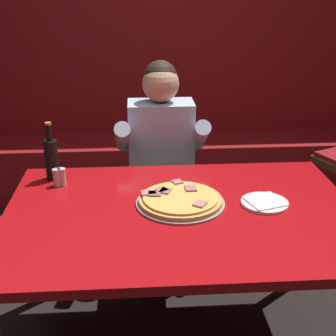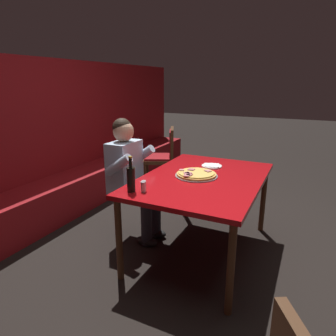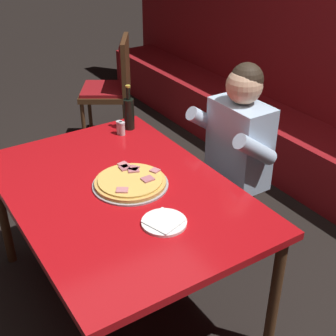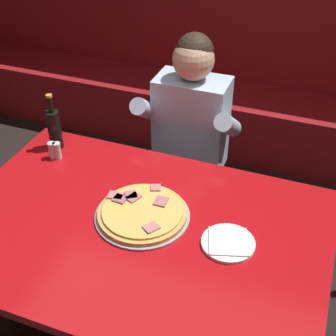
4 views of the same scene
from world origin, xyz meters
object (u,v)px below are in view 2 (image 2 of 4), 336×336
plate_white_paper (212,166)px  beer_bottle (131,179)px  diner_seated_blue_shirt (132,174)px  pizza (196,174)px  main_dining_table (203,184)px  shaker_black_pepper (144,186)px  dining_chair_far_left (164,154)px  shaker_oregano (143,187)px

plate_white_paper → beer_bottle: bearing=160.0°
diner_seated_blue_shirt → pizza: bearing=-86.8°
diner_seated_blue_shirt → main_dining_table: bearing=-86.7°
beer_bottle → plate_white_paper: bearing=-20.0°
shaker_black_pepper → pizza: bearing=-24.0°
shaker_black_pepper → dining_chair_far_left: (1.93, 0.78, -0.23)m
dining_chair_far_left → pizza: bearing=-143.3°
diner_seated_blue_shirt → beer_bottle: bearing=-147.8°
beer_bottle → diner_seated_blue_shirt: size_ratio=0.23×
dining_chair_far_left → plate_white_paper: bearing=-133.4°
shaker_oregano → diner_seated_blue_shirt: 0.70m
plate_white_paper → beer_bottle: beer_bottle is taller
plate_white_paper → diner_seated_blue_shirt: bearing=120.2°
beer_bottle → shaker_oregano: beer_bottle is taller
beer_bottle → dining_chair_far_left: (1.98, 0.70, -0.30)m
main_dining_table → pizza: 0.11m
main_dining_table → beer_bottle: (-0.61, 0.39, 0.18)m
dining_chair_far_left → beer_bottle: bearing=-160.5°
plate_white_paper → dining_chair_far_left: (1.00, 1.06, -0.20)m
plate_white_paper → dining_chair_far_left: size_ratio=0.22×
main_dining_table → diner_seated_blue_shirt: bearing=93.3°
beer_bottle → shaker_oregano: size_ratio=3.40×
pizza → beer_bottle: size_ratio=1.35×
plate_white_paper → dining_chair_far_left: dining_chair_far_left is taller
shaker_oregano → main_dining_table: bearing=-27.7°
shaker_black_pepper → beer_bottle: bearing=124.4°
beer_bottle → diner_seated_blue_shirt: 0.69m
dining_chair_far_left → shaker_oregano: bearing=-157.9°
plate_white_paper → shaker_black_pepper: 0.96m
main_dining_table → shaker_oregano: bearing=152.3°
dining_chair_far_left → main_dining_table: bearing=-141.5°
main_dining_table → pizza: bearing=94.6°
beer_bottle → shaker_black_pepper: 0.12m
main_dining_table → shaker_oregano: (-0.57, 0.30, 0.11)m
main_dining_table → pizza: (-0.01, 0.07, 0.09)m
main_dining_table → shaker_oregano: 0.66m
plate_white_paper → shaker_oregano: size_ratio=2.44×
plate_white_paper → dining_chair_far_left: 1.47m
pizza → shaker_black_pepper: 0.60m
plate_white_paper → beer_bottle: size_ratio=0.72×
pizza → diner_seated_blue_shirt: 0.69m
plate_white_paper → shaker_oregano: bearing=164.2°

